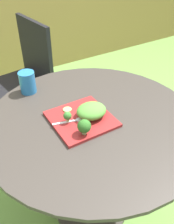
# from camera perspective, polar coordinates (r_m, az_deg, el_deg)

# --- Properties ---
(ground_plane) EXTENTS (12.00, 12.00, 0.00)m
(ground_plane) POSITION_cam_1_polar(r_m,az_deg,el_deg) (1.67, 0.93, -21.01)
(ground_plane) COLOR #669342
(patio_table) EXTENTS (0.98, 0.98, 0.72)m
(patio_table) POSITION_cam_1_polar(r_m,az_deg,el_deg) (1.28, 1.15, -9.56)
(patio_table) COLOR #38332D
(patio_table) RESTS_ON ground_plane
(patio_chair) EXTENTS (0.50, 0.50, 0.90)m
(patio_chair) POSITION_cam_1_polar(r_m,az_deg,el_deg) (1.94, -14.05, 8.68)
(patio_chair) COLOR black
(patio_chair) RESTS_ON ground_plane
(salad_plate) EXTENTS (0.26, 0.26, 0.01)m
(salad_plate) POSITION_cam_1_polar(r_m,az_deg,el_deg) (1.11, -1.31, -1.63)
(salad_plate) COLOR maroon
(salad_plate) RESTS_ON patio_table
(drinking_glass) EXTENTS (0.08, 0.08, 0.11)m
(drinking_glass) POSITION_cam_1_polar(r_m,az_deg,el_deg) (1.31, -13.51, 6.45)
(drinking_glass) COLOR #236BA8
(drinking_glass) RESTS_ON patio_table
(fork) EXTENTS (0.15, 0.05, 0.00)m
(fork) POSITION_cam_1_polar(r_m,az_deg,el_deg) (1.08, -3.19, -2.04)
(fork) COLOR silver
(fork) RESTS_ON salad_plate
(lettuce_mound) EXTENTS (0.14, 0.12, 0.06)m
(lettuce_mound) POSITION_cam_1_polar(r_m,az_deg,el_deg) (1.10, 0.91, 0.38)
(lettuce_mound) COLOR #519338
(lettuce_mound) RESTS_ON salad_plate
(broccoli_floret_0) EXTENTS (0.04, 0.04, 0.05)m
(broccoli_floret_0) POSITION_cam_1_polar(r_m,az_deg,el_deg) (1.06, -4.53, -0.94)
(broccoli_floret_0) COLOR #99B770
(broccoli_floret_0) RESTS_ON salad_plate
(broccoli_floret_1) EXTENTS (0.06, 0.06, 0.07)m
(broccoli_floret_1) POSITION_cam_1_polar(r_m,az_deg,el_deg) (1.00, -0.65, -3.31)
(broccoli_floret_1) COLOR #99B770
(broccoli_floret_1) RESTS_ON salad_plate
(cucumber_slice_0) EXTENTS (0.04, 0.04, 0.01)m
(cucumber_slice_0) POSITION_cam_1_polar(r_m,az_deg,el_deg) (1.15, -4.55, 0.57)
(cucumber_slice_0) COLOR #8EB766
(cucumber_slice_0) RESTS_ON salad_plate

